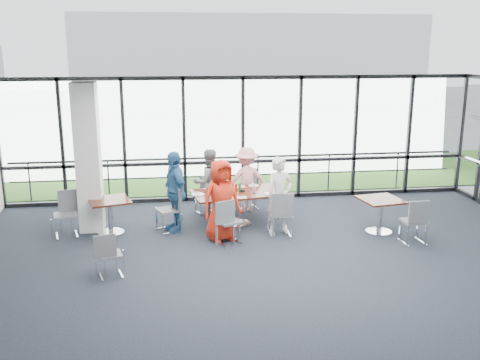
{
  "coord_description": "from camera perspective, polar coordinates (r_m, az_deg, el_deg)",
  "views": [
    {
      "loc": [
        -1.9,
        -8.44,
        3.91
      ],
      "look_at": [
        -0.39,
        2.65,
        1.1
      ],
      "focal_mm": 40.0,
      "sensor_mm": 36.0,
      "label": 1
    }
  ],
  "objects": [
    {
      "name": "plate_nl",
      "position": [
        11.46,
        -2.46,
        -1.9
      ],
      "size": [
        0.25,
        0.25,
        0.01
      ],
      "primitive_type": "cylinder",
      "color": "white",
      "rests_on": "main_table"
    },
    {
      "name": "ketchup_bottle",
      "position": [
        11.93,
        -0.42,
        -0.83
      ],
      "size": [
        0.06,
        0.06,
        0.18
      ],
      "primitive_type": "cylinder",
      "color": "#A91F07",
      "rests_on": "main_table"
    },
    {
      "name": "floor",
      "position": [
        9.5,
        4.57,
        -10.33
      ],
      "size": [
        12.0,
        10.0,
        0.02
      ],
      "primitive_type": "cube",
      "color": "black",
      "rests_on": "ground"
    },
    {
      "name": "guard_rail",
      "position": [
        14.58,
        -0.03,
        0.55
      ],
      "size": [
        12.0,
        0.06,
        0.06
      ],
      "primitive_type": "cylinder",
      "rotation": [
        0.0,
        1.57,
        0.0
      ],
      "color": "#2D2D33",
      "rests_on": "ground"
    },
    {
      "name": "diner_far_right",
      "position": [
        12.88,
        0.69,
        0.05
      ],
      "size": [
        1.07,
        0.63,
        1.57
      ],
      "primitive_type": "imported",
      "rotation": [
        0.0,
        0.0,
        3.25
      ],
      "color": "pink",
      "rests_on": "ground"
    },
    {
      "name": "plate_nr",
      "position": [
        11.77,
        3.31,
        -1.47
      ],
      "size": [
        0.28,
        0.28,
        0.01
      ],
      "primitive_type": "cylinder",
      "color": "white",
      "rests_on": "main_table"
    },
    {
      "name": "chair_spare_la",
      "position": [
        9.61,
        -13.73,
        -7.73
      ],
      "size": [
        0.48,
        0.48,
        0.81
      ],
      "primitive_type": null,
      "rotation": [
        0.0,
        0.0,
        0.26
      ],
      "color": "slate",
      "rests_on": "ground"
    },
    {
      "name": "green_bottle",
      "position": [
        11.92,
        -0.04,
        -0.79
      ],
      "size": [
        0.05,
        0.05,
        0.2
      ],
      "primitive_type": "cylinder",
      "color": "#1F662F",
      "rests_on": "main_table"
    },
    {
      "name": "wall_front",
      "position": [
        4.56,
        18.97,
        -17.17
      ],
      "size": [
        12.0,
        0.1,
        3.2
      ],
      "primitive_type": "cube",
      "color": "silver",
      "rests_on": "ground"
    },
    {
      "name": "tumbler_d",
      "position": [
        11.61,
        -3.11,
        -1.37
      ],
      "size": [
        0.07,
        0.07,
        0.14
      ],
      "primitive_type": "cylinder",
      "color": "white",
      "rests_on": "main_table"
    },
    {
      "name": "chair_main_nl",
      "position": [
        10.85,
        -1.26,
        -4.44
      ],
      "size": [
        0.6,
        0.6,
        0.93
      ],
      "primitive_type": null,
      "rotation": [
        0.0,
        0.0,
        0.43
      ],
      "color": "slate",
      "rests_on": "ground"
    },
    {
      "name": "chair_main_nr",
      "position": [
        11.35,
        4.29,
        -3.59
      ],
      "size": [
        0.49,
        0.49,
        0.94
      ],
      "primitive_type": null,
      "rotation": [
        0.0,
        0.0,
        -0.07
      ],
      "color": "slate",
      "rests_on": "ground"
    },
    {
      "name": "structural_column",
      "position": [
        11.8,
        -15.88,
        2.25
      ],
      "size": [
        0.5,
        0.5,
        3.2
      ],
      "primitive_type": "cube",
      "color": "white",
      "rests_on": "ground"
    },
    {
      "name": "condiment_caddy",
      "position": [
        11.95,
        0.26,
        -1.15
      ],
      "size": [
        0.1,
        0.07,
        0.04
      ],
      "primitive_type": "cube",
      "color": "black",
      "rests_on": "main_table"
    },
    {
      "name": "apron",
      "position": [
        18.95,
        -1.81,
        2.1
      ],
      "size": [
        80.0,
        70.0,
        0.02
      ],
      "primitive_type": "cube",
      "color": "slate",
      "rests_on": "ground"
    },
    {
      "name": "tumbler_a",
      "position": [
        11.61,
        -0.99,
        -1.32
      ],
      "size": [
        0.08,
        0.08,
        0.15
      ],
      "primitive_type": "cylinder",
      "color": "white",
      "rests_on": "main_table"
    },
    {
      "name": "chair_main_fl",
      "position": [
        12.89,
        -3.79,
        -1.67
      ],
      "size": [
        0.54,
        0.54,
        0.83
      ],
      "primitive_type": null,
      "rotation": [
        0.0,
        0.0,
        3.58
      ],
      "color": "slate",
      "rests_on": "ground"
    },
    {
      "name": "plate_end",
      "position": [
        11.74,
        -4.53,
        -1.54
      ],
      "size": [
        0.28,
        0.28,
        0.01
      ],
      "primitive_type": "cylinder",
      "color": "white",
      "rests_on": "main_table"
    },
    {
      "name": "grass_strip",
      "position": [
        17.01,
        -1.11,
        0.82
      ],
      "size": [
        80.0,
        5.0,
        0.01
      ],
      "primitive_type": "cube",
      "color": "#255C1A",
      "rests_on": "ground"
    },
    {
      "name": "side_table_right",
      "position": [
        11.81,
        14.75,
        -2.53
      ],
      "size": [
        0.95,
        0.95,
        0.75
      ],
      "rotation": [
        0.0,
        0.0,
        0.16
      ],
      "color": "#3D100E",
      "rests_on": "ground"
    },
    {
      "name": "curtain_wall_back",
      "position": [
        13.77,
        0.3,
        4.43
      ],
      "size": [
        12.0,
        0.1,
        3.2
      ],
      "primitive_type": "cube",
      "color": "white",
      "rests_on": "ground"
    },
    {
      "name": "tumbler_c",
      "position": [
        12.13,
        -0.02,
        -0.7
      ],
      "size": [
        0.06,
        0.06,
        0.13
      ],
      "primitive_type": "cylinder",
      "color": "white",
      "rests_on": "main_table"
    },
    {
      "name": "menu_b",
      "position": [
        11.96,
        4.39,
        -1.27
      ],
      "size": [
        0.29,
        0.21,
        0.0
      ],
      "primitive_type": "cube",
      "rotation": [
        0.0,
        0.0,
        -0.07
      ],
      "color": "white",
      "rests_on": "main_table"
    },
    {
      "name": "main_table",
      "position": [
        11.95,
        -0.19,
        -1.82
      ],
      "size": [
        2.19,
        1.45,
        0.75
      ],
      "rotation": [
        0.0,
        0.0,
        0.18
      ],
      "color": "#3D100E",
      "rests_on": "ground"
    },
    {
      "name": "diner_near_left",
      "position": [
        10.92,
        -2.02,
        -2.19
      ],
      "size": [
        0.97,
        0.81,
        1.7
      ],
      "primitive_type": "imported",
      "rotation": [
        0.0,
        0.0,
        0.38
      ],
      "color": "red",
      "rests_on": "ground"
    },
    {
      "name": "menu_c",
      "position": [
        12.36,
        -0.14,
        -0.72
      ],
      "size": [
        0.36,
        0.29,
        0.0
      ],
      "primitive_type": "cube",
      "rotation": [
        0.0,
        0.0,
        0.28
      ],
      "color": "white",
      "rests_on": "main_table"
    },
    {
      "name": "chair_main_end",
      "position": [
        11.65,
        -7.65,
        -3.18
      ],
      "size": [
        0.6,
        0.6,
        0.96
      ],
      "primitive_type": null,
      "rotation": [
        0.0,
        0.0,
        -1.21
      ],
      "color": "slate",
      "rests_on": "ground"
    },
    {
      "name": "plate_fr",
      "position": [
        12.44,
        1.47,
        -0.6
      ],
      "size": [
        0.24,
        0.24,
        0.01
      ],
      "primitive_type": "cylinder",
      "color": "white",
      "rests_on": "main_table"
    },
    {
      "name": "diner_far_left",
      "position": [
        12.63,
        -3.37,
        -0.24
      ],
      "size": [
        0.86,
        0.65,
        1.58
      ],
      "primitive_type": "imported",
      "rotation": [
        0.0,
        0.0,
        3.39
      ],
      "color": "slate",
      "rests_on": "ground"
    },
    {
      "name": "menu_a",
      "position": [
        11.48,
        -0.02,
        -1.88
      ],
      "size": [
        0.3,
        0.21,
        0.0
      ],
      "primitive_type": "cube",
      "rotation": [
        0.0,
        0.0,
        0.0
      ],
      "color": "white",
      "rests_on": "main_table"
    },
    {
      "name": "hangar_main",
      "position": [
        40.88,
        0.59,
        12.79
      ],
      "size": [
        24.0,
        10.0,
        6.0
      ],
      "primitive_type": "cube",
      "color": "silver",
      "rests_on": "ground"
    },
    {
      "name": "side_table_left",
      "position": [
        11.7,
        -13.76,
        -2.62
      ],
      "size": [
        1.02,
        1.02,
        0.75
      ],
      "rotation": [
        0.0,
        0.0,
        0.28
      ],
      "color": "#3D100E",
      "rests_on": "ground"
    },
    {
      "name": "diner_near_right",
      "position": [
        11.32,
        4.27,
        -1.71
      ],
      "size": [
        0.71,
        0.61,
        1.67
      ],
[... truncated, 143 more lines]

